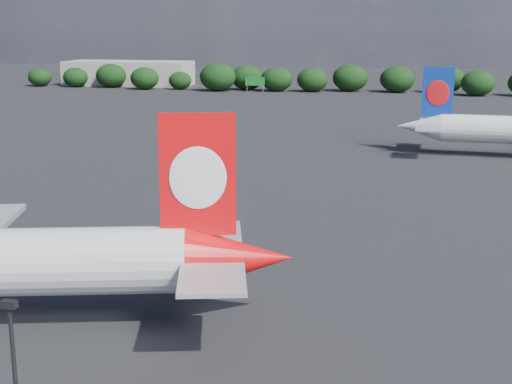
# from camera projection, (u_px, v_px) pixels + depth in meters

# --- Properties ---
(ground) EXTENTS (500.00, 500.00, 0.00)m
(ground) POSITION_uv_depth(u_px,v_px,m) (215.00, 166.00, 103.26)
(ground) COLOR black
(ground) RESTS_ON ground
(terminal_building) EXTENTS (42.00, 16.00, 8.00)m
(terminal_building) POSITION_uv_depth(u_px,v_px,m) (129.00, 73.00, 240.93)
(terminal_building) COLOR gray
(terminal_building) RESTS_ON ground
(highway_sign) EXTENTS (6.00, 0.30, 4.50)m
(highway_sign) POSITION_uv_depth(u_px,v_px,m) (255.00, 82.00, 216.67)
(highway_sign) COLOR #156A21
(highway_sign) RESTS_ON ground
(billboard_yellow) EXTENTS (5.00, 0.30, 5.50)m
(billboard_yellow) POSITION_uv_depth(u_px,v_px,m) (356.00, 79.00, 216.34)
(billboard_yellow) COLOR yellow
(billboard_yellow) RESTS_ON ground
(horizon_treeline) EXTENTS (206.43, 16.87, 8.68)m
(horizon_treeline) POSITION_uv_depth(u_px,v_px,m) (359.00, 80.00, 214.18)
(horizon_treeline) COLOR black
(horizon_treeline) RESTS_ON ground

